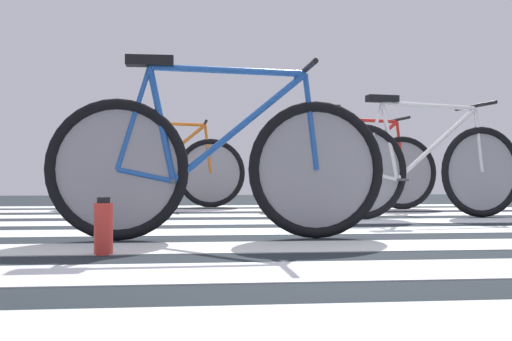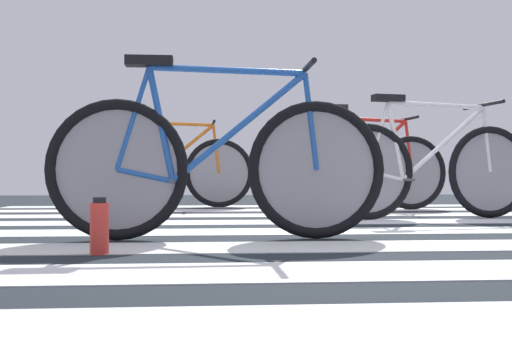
{
  "view_description": "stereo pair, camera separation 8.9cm",
  "coord_description": "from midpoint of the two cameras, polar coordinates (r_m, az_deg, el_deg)",
  "views": [
    {
      "loc": [
        -0.63,
        -3.74,
        0.34
      ],
      "look_at": [
        -0.3,
        -0.5,
        0.37
      ],
      "focal_mm": 43.34,
      "sensor_mm": 36.0,
      "label": 1
    },
    {
      "loc": [
        -0.54,
        -3.74,
        0.34
      ],
      "look_at": [
        -0.3,
        -0.5,
        0.37
      ],
      "focal_mm": 43.34,
      "sensor_mm": 36.0,
      "label": 2
    }
  ],
  "objects": [
    {
      "name": "bicycle_3_of_4",
      "position": [
        5.99,
        10.13,
        0.05
      ],
      "size": [
        1.73,
        0.52,
        0.93
      ],
      "rotation": [
        0.0,
        0.0,
        0.12
      ],
      "color": "black",
      "rests_on": "ground"
    },
    {
      "name": "crosswalk_markings",
      "position": [
        3.62,
        4.15,
        -5.64
      ],
      "size": [
        5.4,
        6.49,
        0.0
      ],
      "color": "silver",
      "rests_on": "ground"
    },
    {
      "name": "bicycle_1_of_4",
      "position": [
        3.16,
        -2.78,
        0.58
      ],
      "size": [
        1.74,
        0.52,
        0.93
      ],
      "rotation": [
        0.0,
        0.0,
        0.01
      ],
      "color": "black",
      "rests_on": "ground"
    },
    {
      "name": "water_bottle",
      "position": [
        2.64,
        -13.3,
        -5.1
      ],
      "size": [
        0.08,
        0.08,
        0.24
      ],
      "color": "red",
      "rests_on": "ground"
    },
    {
      "name": "bicycle_2_of_4",
      "position": [
        4.88,
        16.28,
        0.2
      ],
      "size": [
        1.72,
        0.54,
        0.93
      ],
      "rotation": [
        0.0,
        0.0,
        0.16
      ],
      "color": "black",
      "rests_on": "ground"
    },
    {
      "name": "cyclist_4_of_4",
      "position": [
        6.45,
        -10.37,
        2.45
      ],
      "size": [
        0.32,
        0.42,
        1.02
      ],
      "rotation": [
        0.0,
        0.0,
        0.03
      ],
      "color": "tan",
      "rests_on": "ground"
    },
    {
      "name": "ground",
      "position": [
        3.8,
        4.56,
        -5.57
      ],
      "size": [
        18.0,
        14.0,
        0.02
      ],
      "color": "black"
    },
    {
      "name": "cyclist_3_of_4",
      "position": [
        5.89,
        7.3,
        2.51
      ],
      "size": [
        0.36,
        0.43,
        0.98
      ],
      "rotation": [
        0.0,
        0.0,
        0.12
      ],
      "color": "tan",
      "rests_on": "ground"
    },
    {
      "name": "bicycle_4_of_4",
      "position": [
        6.43,
        -7.61,
        0.01
      ],
      "size": [
        1.74,
        0.52,
        0.93
      ],
      "rotation": [
        0.0,
        0.0,
        0.03
      ],
      "color": "black",
      "rests_on": "ground"
    }
  ]
}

